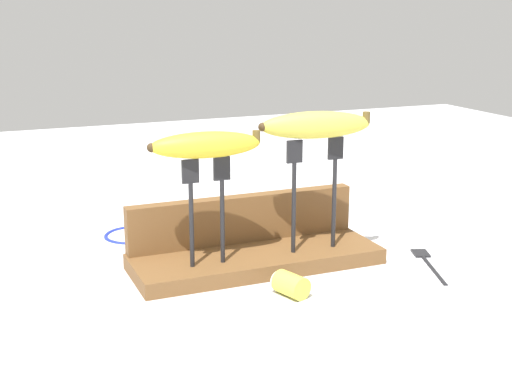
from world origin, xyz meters
The scene contains 10 objects.
ground_plane centered at (0.00, 0.00, 0.00)m, with size 3.00×3.00×0.00m, color silver.
wooden_board centered at (0.00, 0.00, 0.01)m, with size 0.40×0.14×0.03m, color brown.
board_backstop centered at (0.00, 0.06, 0.06)m, with size 0.40×0.03×0.08m, color brown.
fork_stand_left centered at (-0.09, -0.03, 0.13)m, with size 0.08×0.01×0.17m.
fork_stand_right centered at (0.09, -0.03, 0.14)m, with size 0.10×0.01×0.18m.
banana_raised_left centered at (-0.09, -0.03, 0.21)m, with size 0.17×0.06×0.04m.
banana_raised_right centered at (0.09, -0.03, 0.23)m, with size 0.18×0.07×0.04m.
fork_fallen_near centered at (0.27, -0.09, 0.00)m, with size 0.07×0.16×0.01m.
banana_chunk_near centered at (0.00, -0.13, 0.02)m, with size 0.05×0.06×0.03m.
wire_coil centered at (-0.15, 0.24, 0.00)m, with size 0.11×0.11×0.01m, color #1E2DA5.
Camera 1 is at (-0.42, -1.02, 0.41)m, focal length 50.46 mm.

